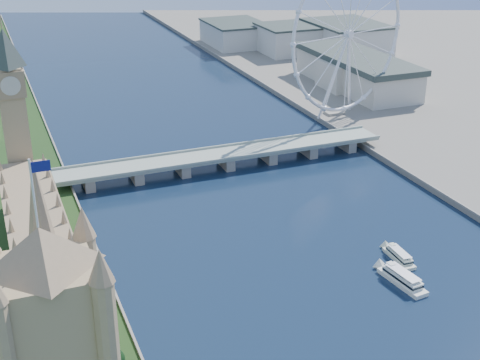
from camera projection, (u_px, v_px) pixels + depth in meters
parliament_range at (48, 278)px, 277.62m from camera, size 24.00×200.00×70.00m
big_ben at (12, 98)px, 350.62m from camera, size 20.02×20.02×110.00m
westminster_bridge at (226, 157)px, 436.69m from camera, size 220.00×22.00×9.50m
london_eye at (349, 35)px, 500.29m from camera, size 113.60×39.12×124.30m
county_hall at (355, 90)px, 609.68m from camera, size 54.00×144.00×35.00m
city_skyline at (171, 54)px, 667.67m from camera, size 505.00×280.00×32.00m
tour_boat_near at (402, 284)px, 307.78m from camera, size 11.10×31.17×6.75m
tour_boat_far at (399, 260)px, 327.67m from camera, size 7.76×25.58×5.54m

